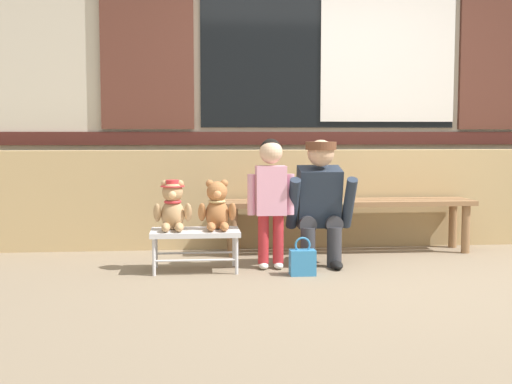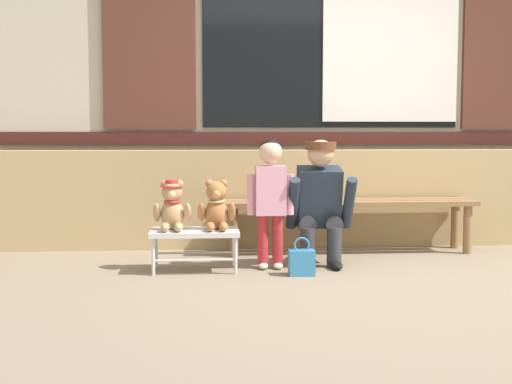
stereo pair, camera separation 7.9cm
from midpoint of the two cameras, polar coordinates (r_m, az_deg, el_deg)
ground_plane at (r=4.79m, az=9.98°, el=-7.16°), size 60.00×60.00×0.00m
brick_low_wall at (r=6.10m, az=6.44°, el=-0.48°), size 6.68×0.25×0.85m
shop_facade at (r=6.61m, az=5.64°, el=11.05°), size 6.82×0.26×3.38m
wooden_bench_long at (r=5.75m, az=7.30°, el=-1.34°), size 2.10×0.40×0.44m
small_display_bench at (r=4.96m, az=-5.57°, el=-3.56°), size 0.64×0.36×0.30m
teddy_bear_with_hat at (r=4.94m, az=-7.44°, el=-1.20°), size 0.28×0.27×0.36m
teddy_bear_plain at (r=4.94m, az=-3.73°, el=-1.27°), size 0.28×0.26×0.36m
child_standing at (r=4.99m, az=0.80°, el=0.27°), size 0.35×0.18×0.96m
adult_crouching at (r=5.15m, az=4.99°, el=-0.84°), size 0.50×0.49×0.95m
handbag_on_ground at (r=4.83m, az=3.44°, el=-5.84°), size 0.18×0.11×0.27m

